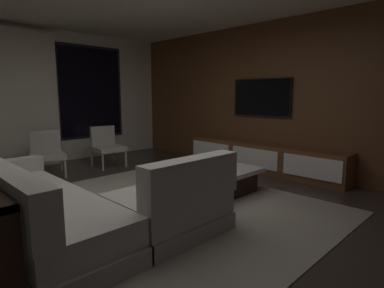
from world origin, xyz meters
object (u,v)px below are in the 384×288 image
sectional_couch (72,208)px  accent_chair_near_window (106,144)px  accent_chair_by_curtain (47,151)px  media_console (263,158)px  book_stack_on_coffee_table (201,166)px  coffee_table (209,179)px  mounted_tv (261,97)px

sectional_couch → accent_chair_near_window: (1.87, 2.61, 0.14)m
accent_chair_by_curtain → media_console: (2.87, -2.52, -0.18)m
accent_chair_by_curtain → media_console: 3.82m
accent_chair_by_curtain → media_console: size_ratio=0.25×
book_stack_on_coffee_table → media_console: (1.68, 0.04, -0.13)m
coffee_table → book_stack_on_coffee_table: book_stack_on_coffee_table is taller
accent_chair_by_curtain → coffee_table: bearing=-63.7°
accent_chair_near_window → mounted_tv: bearing=-49.8°
mounted_tv → media_console: bearing=-132.4°
media_console → accent_chair_near_window: bearing=125.1°
coffee_table → accent_chair_near_window: 2.59m
book_stack_on_coffee_table → mounted_tv: bearing=7.3°
coffee_table → book_stack_on_coffee_table: 0.23m
sectional_couch → coffee_table: size_ratio=2.16×
coffee_table → mounted_tv: size_ratio=0.97×
book_stack_on_coffee_table → accent_chair_by_curtain: size_ratio=0.39×
accent_chair_by_curtain → mounted_tv: mounted_tv is taller
coffee_table → mounted_tv: bearing=9.4°
coffee_table → media_console: bearing=3.4°
sectional_couch → accent_chair_by_curtain: (0.75, 2.65, 0.14)m
accent_chair_by_curtain → sectional_couch: bearing=-105.8°
coffee_table → accent_chair_near_window: accent_chair_near_window is taller
coffee_table → accent_chair_near_window: bearing=93.7°
accent_chair_by_curtain → media_console: bearing=-41.2°
accent_chair_near_window → mounted_tv: (1.93, -2.28, 0.92)m
media_console → sectional_couch: bearing=-178.0°
media_console → mounted_tv: mounted_tv is taller
book_stack_on_coffee_table → accent_chair_near_window: (-0.06, 2.52, 0.05)m
accent_chair_by_curtain → accent_chair_near_window: bearing=-1.9°
accent_chair_near_window → sectional_couch: bearing=-125.7°
accent_chair_near_window → media_console: 3.04m
book_stack_on_coffee_table → accent_chair_near_window: accent_chair_near_window is taller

